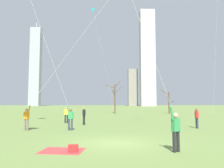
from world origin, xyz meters
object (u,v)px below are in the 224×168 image
bystander_strolling_midfield (84,115)px  picnic_spot (68,149)px  kite_flyer_midfield_center_yellow (56,76)px  bystander_far_off_by_trees (66,114)px  bare_tree_rightmost (169,102)px  kite_flyer_foreground_right_purple (144,43)px  bare_tree_right_of_center (115,97)px  distant_kite_drifting_left_teal (96,22)px  bystander_watching_nearby (197,117)px  kite_flyer_midfield_left_blue (60,72)px

bystander_strolling_midfield → picnic_spot: bystander_strolling_midfield is taller
kite_flyer_midfield_center_yellow → bystander_far_off_by_trees: kite_flyer_midfield_center_yellow is taller
picnic_spot → bare_tree_rightmost: bare_tree_rightmost is taller
kite_flyer_foreground_right_purple → bystander_strolling_midfield: kite_flyer_foreground_right_purple is taller
kite_flyer_midfield_center_yellow → bare_tree_right_of_center: bearing=78.1°
kite_flyer_foreground_right_purple → bystander_far_off_by_trees: (-5.30, 15.41, -3.30)m
kite_flyer_midfield_center_yellow → bystander_far_off_by_trees: 7.36m
bare_tree_rightmost → bystander_strolling_midfield: bearing=-123.6°
distant_kite_drifting_left_teal → bare_tree_right_of_center: bearing=54.2°
kite_flyer_foreground_right_purple → bare_tree_rightmost: bearing=72.5°
bystander_far_off_by_trees → bare_tree_right_of_center: 21.27m
kite_flyer_foreground_right_purple → bystander_watching_nearby: size_ratio=11.54×
bystander_watching_nearby → kite_flyer_midfield_left_blue: bearing=-173.0°
bystander_strolling_midfield → bare_tree_rightmost: bearing=56.4°
bystander_far_off_by_trees → distant_kite_drifting_left_teal: 21.82m
kite_flyer_midfield_center_yellow → bystander_strolling_midfield: kite_flyer_midfield_center_yellow is taller
bystander_watching_nearby → bare_tree_rightmost: bare_tree_rightmost is taller
kite_flyer_midfield_center_yellow → bystander_strolling_midfield: (1.71, 4.52, -3.14)m
bystander_watching_nearby → bare_tree_right_of_center: bearing=101.9°
distant_kite_drifting_left_teal → bare_tree_right_of_center: distant_kite_drifting_left_teal is taller
bystander_far_off_by_trees → picnic_spot: bearing=-80.2°
kite_flyer_midfield_left_blue → bystander_watching_nearby: size_ratio=10.49×
bare_tree_right_of_center → bare_tree_rightmost: size_ratio=1.35×
kite_flyer_midfield_center_yellow → distant_kite_drifting_left_teal: distant_kite_drifting_left_teal is taller
kite_flyer_midfield_center_yellow → kite_flyer_foreground_right_purple: (5.02, -8.76, 0.16)m
bare_tree_right_of_center → bystander_strolling_midfield: bearing=-100.0°
picnic_spot → kite_flyer_foreground_right_purple: bearing=-30.6°
bystander_strolling_midfield → bare_tree_rightmost: size_ratio=0.35×
kite_flyer_midfield_center_yellow → bystander_strolling_midfield: 5.76m
bare_tree_right_of_center → bystander_far_off_by_trees: bearing=-106.4°
bystander_watching_nearby → picnic_spot: bystander_watching_nearby is taller
bare_tree_rightmost → kite_flyer_midfield_center_yellow: bearing=-121.6°
bystander_strolling_midfield → bare_tree_right_of_center: bearing=80.0°
bystander_watching_nearby → bare_tree_rightmost: size_ratio=0.35×
bystander_far_off_by_trees → bystander_watching_nearby: size_ratio=1.00×
kite_flyer_midfield_left_blue → picnic_spot: kite_flyer_midfield_left_blue is taller
kite_flyer_foreground_right_purple → picnic_spot: size_ratio=9.45×
bystander_strolling_midfield → bare_tree_rightmost: (14.31, 21.51, 1.37)m
picnic_spot → bystander_watching_nearby: bearing=42.8°
bystander_strolling_midfield → distant_kite_drifting_left_teal: (0.39, 17.45, 15.36)m
bystander_strolling_midfield → kite_flyer_midfield_center_yellow: bearing=-110.7°
distant_kite_drifting_left_teal → picnic_spot: bearing=-90.0°
distant_kite_drifting_left_teal → bare_tree_right_of_center: (3.59, 4.98, -13.08)m
kite_flyer_foreground_right_purple → bystander_strolling_midfield: size_ratio=11.54×
kite_flyer_foreground_right_purple → bare_tree_right_of_center: (0.66, 35.70, -1.02)m
distant_kite_drifting_left_teal → bare_tree_right_of_center: size_ratio=3.01×
picnic_spot → bare_tree_right_of_center: size_ratio=0.31×
bystander_far_off_by_trees → bystander_strolling_midfield: bearing=-47.0°
bystander_strolling_midfield → distant_kite_drifting_left_teal: distant_kite_drifting_left_teal is taller
kite_flyer_foreground_right_purple → bystander_far_off_by_trees: size_ratio=11.54×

